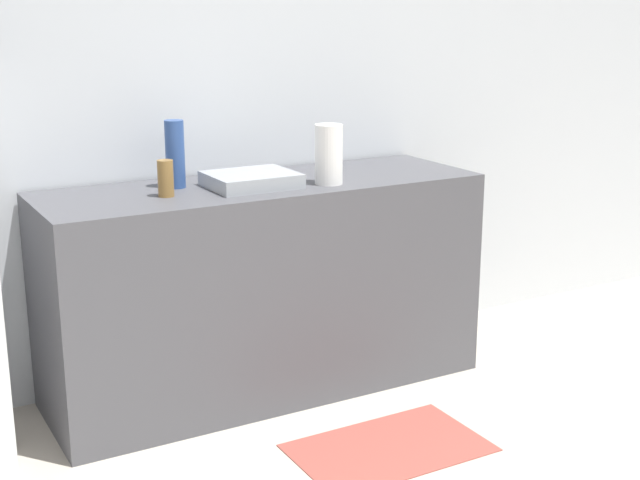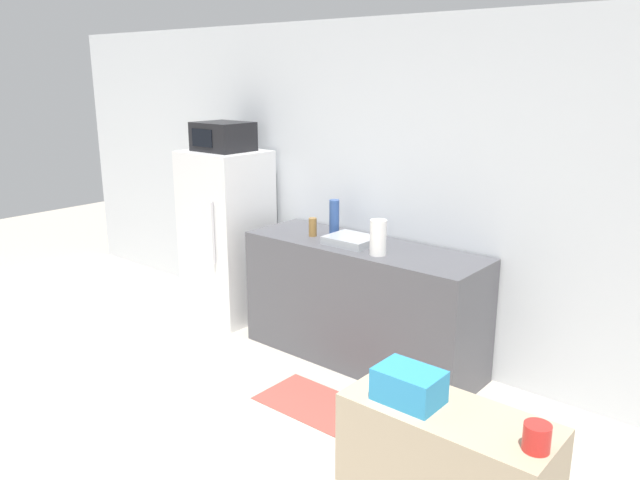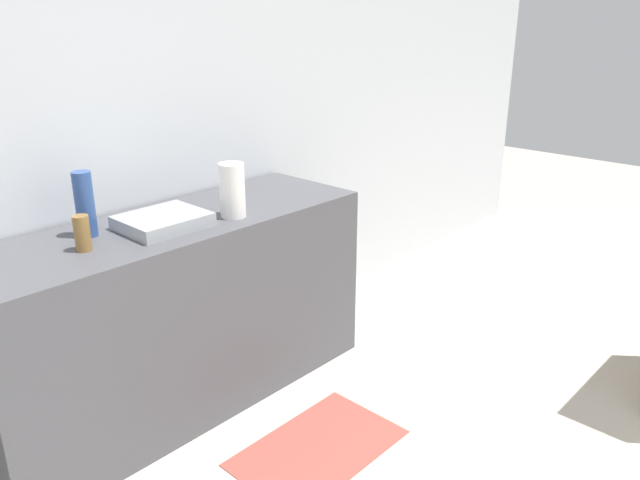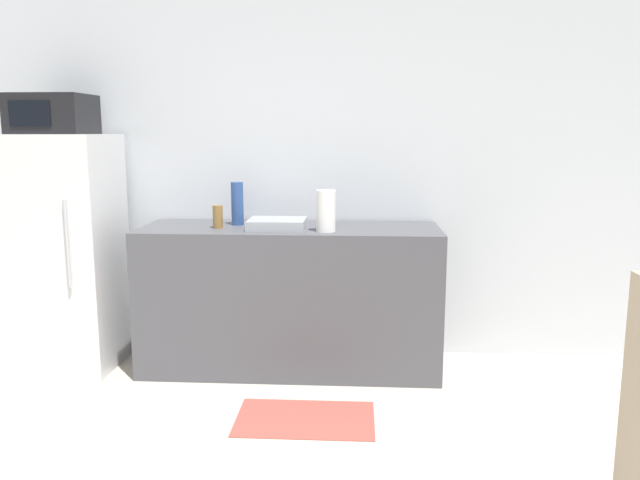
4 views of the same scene
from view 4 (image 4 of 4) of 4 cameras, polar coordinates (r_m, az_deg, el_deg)
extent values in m
cube|color=silver|center=(4.34, -3.92, 6.60)|extent=(8.00, 0.06, 2.60)
cube|color=silver|center=(4.42, -22.46, -1.05)|extent=(0.68, 0.60, 1.53)
cylinder|color=#B7B7BC|center=(4.04, -22.12, -0.34)|extent=(0.02, 0.02, 0.54)
cube|color=black|center=(4.35, -23.24, 10.52)|extent=(0.46, 0.39, 0.25)
cube|color=black|center=(4.20, -25.03, 10.46)|extent=(0.25, 0.01, 0.15)
cube|color=#4C4C51|center=(4.10, -2.73, -5.34)|extent=(1.92, 0.62, 0.94)
cube|color=#9EA3A8|center=(3.97, -3.93, 1.50)|extent=(0.36, 0.30, 0.06)
cylinder|color=#2D4C8C|center=(4.13, -7.57, 3.33)|extent=(0.08, 0.08, 0.28)
cylinder|color=olive|center=(4.02, -9.33, 2.12)|extent=(0.06, 0.06, 0.15)
cylinder|color=white|center=(3.82, 0.53, 2.67)|extent=(0.12, 0.12, 0.25)
cube|color=#99473D|center=(3.53, -1.37, -16.00)|extent=(0.75, 0.47, 0.01)
camera|label=1|loc=(2.13, -72.52, 6.90)|focal=50.00mm
camera|label=2|loc=(2.34, 89.85, 16.70)|focal=35.00mm
camera|label=3|loc=(2.53, -48.65, 13.45)|focal=35.00mm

